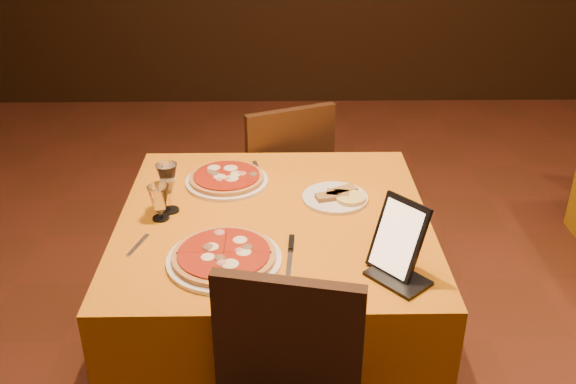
{
  "coord_description": "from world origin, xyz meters",
  "views": [
    {
      "loc": [
        -0.55,
        -1.75,
        1.9
      ],
      "look_at": [
        -0.52,
        0.21,
        0.86
      ],
      "focal_mm": 40.0,
      "sensor_mm": 36.0,
      "label": 1
    }
  ],
  "objects_px": {
    "pizza_near": "(224,257)",
    "tablet": "(398,238)",
    "main_table": "(275,301)",
    "chair_main_far": "(275,184)",
    "water_glass": "(159,203)",
    "wine_glass": "(168,188)",
    "pizza_far": "(227,179)"
  },
  "relations": [
    {
      "from": "pizza_near",
      "to": "water_glass",
      "type": "distance_m",
      "value": 0.37
    },
    {
      "from": "chair_main_far",
      "to": "main_table",
      "type": "bearing_deg",
      "value": 67.45
    },
    {
      "from": "tablet",
      "to": "main_table",
      "type": "bearing_deg",
      "value": -172.84
    },
    {
      "from": "wine_glass",
      "to": "water_glass",
      "type": "relative_size",
      "value": 1.46
    },
    {
      "from": "chair_main_far",
      "to": "tablet",
      "type": "relative_size",
      "value": 3.73
    },
    {
      "from": "main_table",
      "to": "tablet",
      "type": "height_order",
      "value": "tablet"
    },
    {
      "from": "main_table",
      "to": "chair_main_far",
      "type": "relative_size",
      "value": 1.21
    },
    {
      "from": "chair_main_far",
      "to": "pizza_far",
      "type": "distance_m",
      "value": 0.67
    },
    {
      "from": "wine_glass",
      "to": "water_glass",
      "type": "bearing_deg",
      "value": -114.3
    },
    {
      "from": "chair_main_far",
      "to": "water_glass",
      "type": "xyz_separation_m",
      "value": [
        -0.4,
        -0.84,
        0.36
      ]
    },
    {
      "from": "main_table",
      "to": "pizza_near",
      "type": "distance_m",
      "value": 0.5
    },
    {
      "from": "water_glass",
      "to": "chair_main_far",
      "type": "bearing_deg",
      "value": 64.46
    },
    {
      "from": "water_glass",
      "to": "wine_glass",
      "type": "bearing_deg",
      "value": 65.7
    },
    {
      "from": "pizza_near",
      "to": "wine_glass",
      "type": "xyz_separation_m",
      "value": [
        -0.22,
        0.33,
        0.08
      ]
    },
    {
      "from": "water_glass",
      "to": "main_table",
      "type": "bearing_deg",
      "value": 1.18
    },
    {
      "from": "pizza_near",
      "to": "wine_glass",
      "type": "height_order",
      "value": "wine_glass"
    },
    {
      "from": "wine_glass",
      "to": "water_glass",
      "type": "height_order",
      "value": "wine_glass"
    },
    {
      "from": "chair_main_far",
      "to": "water_glass",
      "type": "height_order",
      "value": "chair_main_far"
    },
    {
      "from": "pizza_far",
      "to": "wine_glass",
      "type": "bearing_deg",
      "value": -130.65
    },
    {
      "from": "pizza_near",
      "to": "chair_main_far",
      "type": "bearing_deg",
      "value": 81.98
    },
    {
      "from": "tablet",
      "to": "pizza_far",
      "type": "bearing_deg",
      "value": -178.09
    },
    {
      "from": "chair_main_far",
      "to": "wine_glass",
      "type": "xyz_separation_m",
      "value": [
        -0.37,
        -0.78,
        0.39
      ]
    },
    {
      "from": "main_table",
      "to": "pizza_near",
      "type": "xyz_separation_m",
      "value": [
        -0.16,
        -0.28,
        0.39
      ]
    },
    {
      "from": "pizza_far",
      "to": "water_glass",
      "type": "xyz_separation_m",
      "value": [
        -0.21,
        -0.28,
        0.05
      ]
    },
    {
      "from": "wine_glass",
      "to": "pizza_near",
      "type": "bearing_deg",
      "value": -56.35
    },
    {
      "from": "main_table",
      "to": "tablet",
      "type": "distance_m",
      "value": 0.71
    },
    {
      "from": "tablet",
      "to": "pizza_near",
      "type": "bearing_deg",
      "value": -137.2
    },
    {
      "from": "chair_main_far",
      "to": "tablet",
      "type": "height_order",
      "value": "tablet"
    },
    {
      "from": "pizza_near",
      "to": "tablet",
      "type": "bearing_deg",
      "value": -6.18
    },
    {
      "from": "chair_main_far",
      "to": "pizza_near",
      "type": "xyz_separation_m",
      "value": [
        -0.16,
        -1.11,
        0.31
      ]
    },
    {
      "from": "main_table",
      "to": "pizza_far",
      "type": "distance_m",
      "value": 0.51
    },
    {
      "from": "main_table",
      "to": "pizza_near",
      "type": "relative_size",
      "value": 3.0
    }
  ]
}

